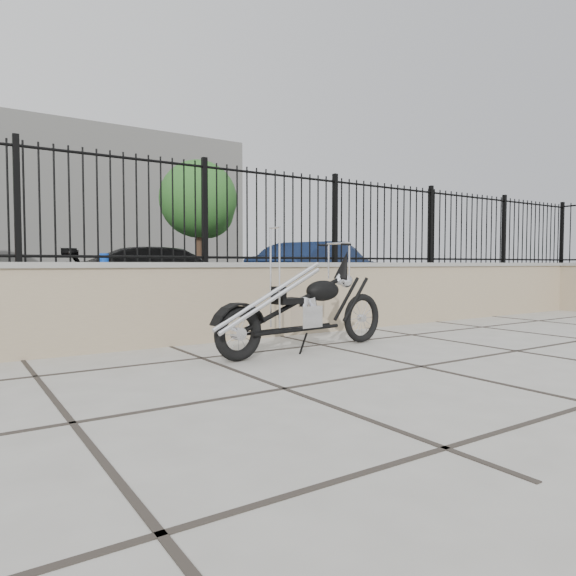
{
  "coord_description": "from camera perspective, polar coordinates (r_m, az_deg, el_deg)",
  "views": [
    {
      "loc": [
        -3.6,
        -3.2,
        0.95
      ],
      "look_at": [
        -0.42,
        1.56,
        0.67
      ],
      "focal_mm": 32.0,
      "sensor_mm": 36.0,
      "label": 1
    }
  ],
  "objects": [
    {
      "name": "background_building",
      "position": [
        30.07,
        -26.95,
        8.27
      ],
      "size": [
        22.0,
        6.0,
        8.0
      ],
      "primitive_type": "cube",
      "color": "beige",
      "rests_on": "ground_plane"
    },
    {
      "name": "bollard_a",
      "position": [
        8.49,
        -19.7,
        -0.07
      ],
      "size": [
        0.17,
        0.17,
        1.1
      ],
      "primitive_type": "cylinder",
      "rotation": [
        0.0,
        0.0,
        0.31
      ],
      "color": "#0B51AF",
      "rests_on": "ground_plane"
    },
    {
      "name": "car_black",
      "position": [
        11.79,
        -12.74,
        1.26
      ],
      "size": [
        4.81,
        2.78,
        1.31
      ],
      "primitive_type": "imported",
      "rotation": [
        0.0,
        0.0,
        1.35
      ],
      "color": "black",
      "rests_on": "parking_lot"
    },
    {
      "name": "chopper_motorcycle",
      "position": [
        5.48,
        1.74,
        -0.12
      ],
      "size": [
        2.27,
        0.66,
        1.34
      ],
      "primitive_type": null,
      "rotation": [
        0.0,
        0.0,
        0.12
      ],
      "color": "black",
      "rests_on": "ground_plane"
    },
    {
      "name": "iron_fence",
      "position": [
        6.76,
        -1.43,
        7.95
      ],
      "size": [
        14.0,
        0.08,
        1.2
      ],
      "primitive_type": "cube",
      "color": "black",
      "rests_on": "retaining_wall"
    },
    {
      "name": "bollard_b",
      "position": [
        10.08,
        5.2,
        -0.22
      ],
      "size": [
        0.13,
        0.13,
        0.85
      ],
      "primitive_type": "cylinder",
      "rotation": [
        0.0,
        0.0,
        -0.4
      ],
      "color": "#0D1FD1",
      "rests_on": "ground_plane"
    },
    {
      "name": "retaining_wall",
      "position": [
        6.75,
        -1.42,
        -1.21
      ],
      "size": [
        14.0,
        0.36,
        0.96
      ],
      "primitive_type": "cube",
      "color": "gray",
      "rests_on": "ground_plane"
    },
    {
      "name": "tree_right",
      "position": [
        21.36,
        -9.95,
        10.08
      ],
      "size": [
        3.12,
        3.12,
        5.27
      ],
      "rotation": [
        0.0,
        0.0,
        -0.09
      ],
      "color": "#382619",
      "rests_on": "ground_plane"
    },
    {
      "name": "parking_lot",
      "position": [
        16.13,
        -20.76,
        -0.8
      ],
      "size": [
        30.0,
        30.0,
        0.0
      ],
      "primitive_type": "plane",
      "color": "black",
      "rests_on": "ground"
    },
    {
      "name": "ground_plane",
      "position": [
        4.9,
        14.57,
        -8.47
      ],
      "size": [
        90.0,
        90.0,
        0.0
      ],
      "primitive_type": "plane",
      "color": "#99968E",
      "rests_on": "ground"
    },
    {
      "name": "car_blue",
      "position": [
        13.74,
        3.74,
        1.92
      ],
      "size": [
        4.82,
        3.05,
        1.5
      ],
      "primitive_type": "imported",
      "rotation": [
        0.0,
        0.0,
        1.92
      ],
      "color": "#0F1B38",
      "rests_on": "parking_lot"
    },
    {
      "name": "bollard_c",
      "position": [
        11.92,
        16.96,
        0.33
      ],
      "size": [
        0.12,
        0.12,
        0.94
      ],
      "primitive_type": "cylinder",
      "rotation": [
        0.0,
        0.0,
        0.12
      ],
      "color": "#0D22CC",
      "rests_on": "ground_plane"
    }
  ]
}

